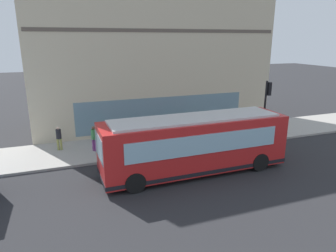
# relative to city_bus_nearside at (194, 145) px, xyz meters

# --- Properties ---
(ground) EXTENTS (120.00, 120.00, 0.00)m
(ground) POSITION_rel_city_bus_nearside_xyz_m (0.16, -0.82, -1.55)
(ground) COLOR #262628
(sidewalk_curb) EXTENTS (4.47, 40.00, 0.15)m
(sidewalk_curb) POSITION_rel_city_bus_nearside_xyz_m (4.99, -0.82, -1.48)
(sidewalk_curb) COLOR #9E9991
(sidewalk_curb) RESTS_ON ground
(building_corner) EXTENTS (6.54, 18.59, 13.70)m
(building_corner) POSITION_rel_city_bus_nearside_xyz_m (10.47, -0.82, 5.28)
(building_corner) COLOR beige
(building_corner) RESTS_ON ground
(city_bus_nearside) EXTENTS (2.70, 10.07, 3.07)m
(city_bus_nearside) POSITION_rel_city_bus_nearside_xyz_m (0.00, 0.00, 0.00)
(city_bus_nearside) COLOR red
(city_bus_nearside) RESTS_ON ground
(traffic_light_near_corner) EXTENTS (0.32, 0.49, 4.10)m
(traffic_light_near_corner) POSITION_rel_city_bus_nearside_xyz_m (3.14, -6.90, 1.45)
(traffic_light_near_corner) COLOR black
(traffic_light_near_corner) RESTS_ON sidewalk_curb
(fire_hydrant) EXTENTS (0.35, 0.35, 0.74)m
(fire_hydrant) POSITION_rel_city_bus_nearside_xyz_m (6.39, -2.71, -1.04)
(fire_hydrant) COLOR gold
(fire_hydrant) RESTS_ON sidewalk_curb
(pedestrian_near_hydrant) EXTENTS (0.32, 0.32, 1.59)m
(pedestrian_near_hydrant) POSITION_rel_city_bus_nearside_xyz_m (5.96, -8.80, -0.50)
(pedestrian_near_hydrant) COLOR #3F8C4C
(pedestrian_near_hydrant) RESTS_ON sidewalk_curb
(pedestrian_by_light_pole) EXTENTS (0.32, 0.32, 1.56)m
(pedestrian_by_light_pole) POSITION_rel_city_bus_nearside_xyz_m (5.63, 6.78, -0.51)
(pedestrian_by_light_pole) COLOR #99994C
(pedestrian_by_light_pole) RESTS_ON sidewalk_curb
(pedestrian_walking_along_curb) EXTENTS (0.32, 0.32, 1.72)m
(pedestrian_walking_along_curb) POSITION_rel_city_bus_nearside_xyz_m (5.02, -0.91, -0.41)
(pedestrian_walking_along_curb) COLOR black
(pedestrian_walking_along_curb) RESTS_ON sidewalk_curb
(pedestrian_near_building_entrance) EXTENTS (0.32, 0.32, 1.62)m
(pedestrian_near_building_entrance) POSITION_rel_city_bus_nearside_xyz_m (4.68, 4.72, -0.48)
(pedestrian_near_building_entrance) COLOR #8C3F8C
(pedestrian_near_building_entrance) RESTS_ON sidewalk_curb
(newspaper_vending_box) EXTENTS (0.44, 0.43, 0.90)m
(newspaper_vending_box) POSITION_rel_city_bus_nearside_xyz_m (3.74, 3.38, -0.95)
(newspaper_vending_box) COLOR #197233
(newspaper_vending_box) RESTS_ON sidewalk_curb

